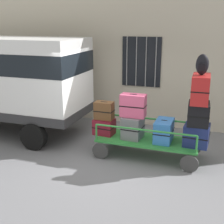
# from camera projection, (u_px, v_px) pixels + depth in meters

# --- Properties ---
(ground_plane) EXTENTS (40.00, 40.00, 0.00)m
(ground_plane) POSITION_uv_depth(u_px,v_px,m) (109.00, 154.00, 7.51)
(ground_plane) COLOR slate
(building_wall) EXTENTS (12.00, 0.38, 5.00)m
(building_wall) POSITION_uv_depth(u_px,v_px,m) (138.00, 45.00, 9.19)
(building_wall) COLOR #BCB29E
(building_wall) RESTS_ON ground
(van) EXTENTS (5.00, 2.02, 2.76)m
(van) POSITION_uv_depth(u_px,v_px,m) (1.00, 75.00, 8.65)
(van) COLOR white
(van) RESTS_ON ground
(luggage_cart) EXTENTS (2.48, 1.04, 0.45)m
(luggage_cart) POSITION_uv_depth(u_px,v_px,m) (148.00, 142.00, 7.26)
(luggage_cart) COLOR #2D8438
(luggage_cart) RESTS_ON ground
(cart_railing) EXTENTS (2.37, 0.90, 0.41)m
(cart_railing) POSITION_uv_depth(u_px,v_px,m) (148.00, 126.00, 7.14)
(cart_railing) COLOR #2D8438
(cart_railing) RESTS_ON luggage_cart
(suitcase_left_bottom) EXTENTS (0.54, 0.42, 0.40)m
(suitcase_left_bottom) POSITION_uv_depth(u_px,v_px,m) (104.00, 127.00, 7.53)
(suitcase_left_bottom) COLOR maroon
(suitcase_left_bottom) RESTS_ON luggage_cart
(suitcase_left_middle) EXTENTS (0.47, 0.29, 0.45)m
(suitcase_left_middle) POSITION_uv_depth(u_px,v_px,m) (104.00, 111.00, 7.41)
(suitcase_left_middle) COLOR brown
(suitcase_left_middle) RESTS_ON suitcase_left_bottom
(suitcase_midleft_bottom) EXTENTS (0.49, 0.56, 0.55)m
(suitcase_midleft_bottom) POSITION_uv_depth(u_px,v_px,m) (133.00, 127.00, 7.26)
(suitcase_midleft_bottom) COLOR slate
(suitcase_midleft_bottom) RESTS_ON luggage_cart
(suitcase_midleft_middle) EXTENTS (0.60, 0.32, 0.55)m
(suitcase_midleft_middle) POSITION_uv_depth(u_px,v_px,m) (133.00, 106.00, 7.09)
(suitcase_midleft_middle) COLOR #CC4C72
(suitcase_midleft_middle) RESTS_ON suitcase_midleft_bottom
(suitcase_center_bottom) EXTENTS (0.41, 0.66, 0.52)m
(suitcase_center_bottom) POSITION_uv_depth(u_px,v_px,m) (164.00, 131.00, 7.07)
(suitcase_center_bottom) COLOR #3372C6
(suitcase_center_bottom) RESTS_ON luggage_cart
(suitcase_midright_bottom) EXTENTS (0.58, 0.57, 0.50)m
(suitcase_midright_bottom) POSITION_uv_depth(u_px,v_px,m) (196.00, 135.00, 6.83)
(suitcase_midright_bottom) COLOR navy
(suitcase_midright_bottom) RESTS_ON luggage_cart
(suitcase_midright_middle) EXTENTS (0.50, 0.64, 0.51)m
(suitcase_midright_middle) POSITION_uv_depth(u_px,v_px,m) (198.00, 114.00, 6.70)
(suitcase_midright_middle) COLOR black
(suitcase_midright_middle) RESTS_ON suitcase_midright_bottom
(suitcase_midright_top) EXTENTS (0.40, 0.78, 0.62)m
(suitcase_midright_top) POSITION_uv_depth(u_px,v_px,m) (201.00, 89.00, 6.53)
(suitcase_midright_top) COLOR #B21E1E
(suitcase_midright_top) RESTS_ON suitcase_midright_middle
(backpack) EXTENTS (0.27, 0.22, 0.44)m
(backpack) POSITION_uv_depth(u_px,v_px,m) (202.00, 65.00, 6.37)
(backpack) COLOR black
(backpack) RESTS_ON suitcase_midright_top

